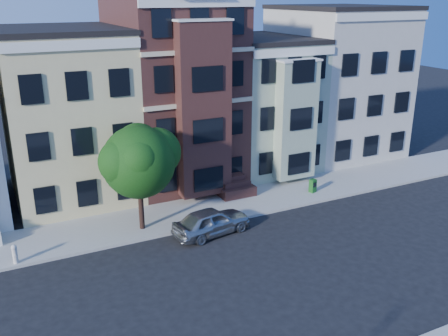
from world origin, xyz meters
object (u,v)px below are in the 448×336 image
newspaper_box (313,186)px  street_tree (139,167)px  parked_car (212,221)px  fire_hydrant (15,256)px

newspaper_box → street_tree: bearing=165.6°
parked_car → newspaper_box: bearing=-83.8°
street_tree → fire_hydrant: 7.23m
fire_hydrant → newspaper_box: bearing=3.5°
street_tree → parked_car: bearing=-32.3°
parked_car → fire_hydrant: size_ratio=5.70×
fire_hydrant → street_tree: bearing=8.1°
newspaper_box → fire_hydrant: size_ratio=1.14×
street_tree → newspaper_box: street_tree is taller
street_tree → parked_car: (3.19, -2.01, -2.93)m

